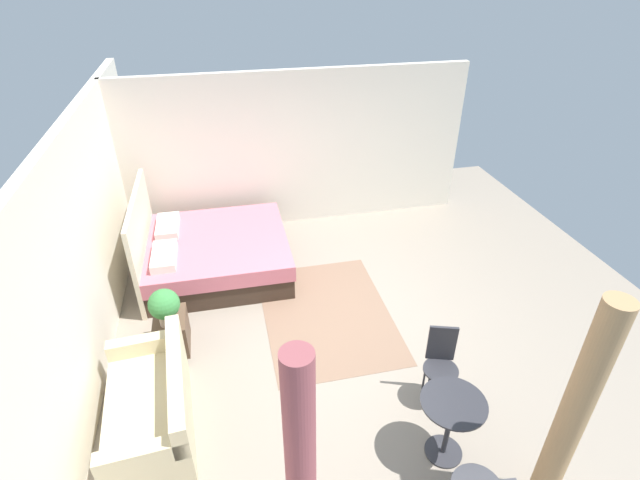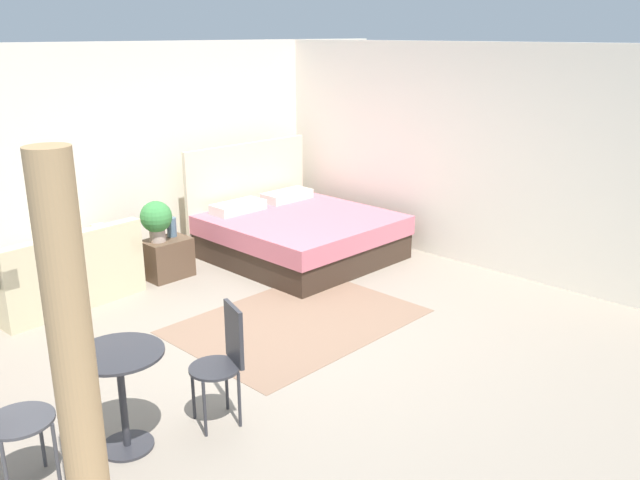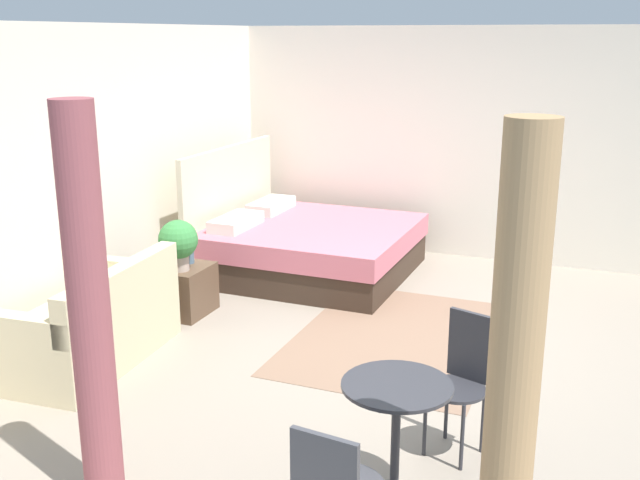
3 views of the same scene
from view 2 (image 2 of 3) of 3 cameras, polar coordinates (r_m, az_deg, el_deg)
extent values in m
cube|color=gray|center=(6.31, -2.43, -7.97)|extent=(8.75, 8.76, 0.02)
cube|color=silver|center=(8.15, -16.82, 6.90)|extent=(8.75, 0.12, 2.60)
cube|color=silver|center=(8.07, 12.45, 7.14)|extent=(0.12, 5.76, 2.60)
cube|color=#7F604C|center=(6.50, -1.94, -7.00)|extent=(2.28, 1.64, 0.01)
cube|color=#38281E|center=(8.23, -1.60, -0.49)|extent=(1.92, 2.00, 0.31)
cube|color=#C66675|center=(8.15, -1.61, 1.32)|extent=(1.96, 2.04, 0.23)
cube|color=beige|center=(8.83, -6.24, 4.08)|extent=(1.97, 0.08, 1.32)
cube|color=silver|center=(8.35, -7.08, 2.85)|extent=(0.69, 0.33, 0.12)
cube|color=silver|center=(8.88, -2.86, 3.85)|extent=(0.69, 0.33, 0.12)
cube|color=beige|center=(7.37, -21.41, -3.38)|extent=(1.55, 0.87, 0.45)
cube|color=beige|center=(6.98, -20.51, -0.90)|extent=(1.51, 0.24, 0.37)
cube|color=beige|center=(7.60, -17.23, 0.18)|extent=(0.19, 0.78, 0.19)
cube|color=brown|center=(7.76, -13.07, -1.55)|extent=(0.52, 0.37, 0.45)
cylinder|color=tan|center=(7.62, -13.87, 0.38)|extent=(0.18, 0.18, 0.14)
sphere|color=#387F3D|center=(7.56, -13.99, 1.96)|extent=(0.35, 0.35, 0.35)
cylinder|color=slate|center=(7.76, -12.71, 1.10)|extent=(0.11, 0.11, 0.22)
cylinder|color=#2D2D33|center=(4.89, -16.30, -16.70)|extent=(0.36, 0.36, 0.02)
cylinder|color=#2D2D33|center=(4.71, -16.66, -13.27)|extent=(0.05, 0.05, 0.70)
cylinder|color=#2D2D33|center=(4.54, -17.06, -9.35)|extent=(0.60, 0.60, 0.02)
cylinder|color=#3F3F44|center=(4.53, -21.81, -17.01)|extent=(0.02, 0.02, 0.46)
cylinder|color=#3F3F44|center=(4.76, -22.96, -15.29)|extent=(0.02, 0.02, 0.46)
cylinder|color=#3F3F44|center=(4.47, -25.48, -17.96)|extent=(0.02, 0.02, 0.46)
cylinder|color=#3F3F44|center=(4.49, -24.56, -14.01)|extent=(0.46, 0.46, 0.02)
cylinder|color=#2D2D33|center=(4.99, -10.91, -12.79)|extent=(0.02, 0.02, 0.43)
cylinder|color=#2D2D33|center=(4.77, -9.94, -14.21)|extent=(0.02, 0.02, 0.43)
cylinder|color=#2D2D33|center=(5.05, -8.08, -12.19)|extent=(0.02, 0.02, 0.43)
cylinder|color=#2D2D33|center=(4.84, -6.98, -13.56)|extent=(0.02, 0.02, 0.43)
cylinder|color=#2D2D33|center=(4.80, -9.11, -10.88)|extent=(0.46, 0.46, 0.02)
cube|color=#2D2D33|center=(4.74, -7.45, -8.07)|extent=(0.12, 0.29, 0.44)
cylinder|color=tan|center=(3.61, -20.51, -9.97)|extent=(0.22, 0.22, 2.21)
camera|label=1|loc=(5.64, -58.24, 24.94)|focal=26.69mm
camera|label=3|loc=(3.12, -76.28, 0.41)|focal=41.48mm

